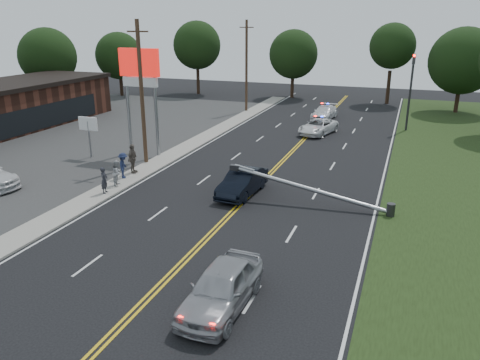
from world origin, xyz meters
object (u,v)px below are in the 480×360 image
at_px(bystander_d, 133,159).
at_px(utility_pole_far, 246,66).
at_px(utility_pole_mid, 142,93).
at_px(emergency_b, 324,112).
at_px(pylon_sign, 140,76).
at_px(bystander_b, 117,173).
at_px(waiting_sedan, 222,287).
at_px(bystander_c, 123,165).
at_px(bystander_a, 104,180).
at_px(small_sign, 88,127).
at_px(crashed_sedan, 242,182).
at_px(emergency_a, 318,127).
at_px(fallen_streetlight, 318,191).
at_px(traffic_signal, 411,86).

bearing_deg(bystander_d, utility_pole_far, -7.17).
distance_m(utility_pole_mid, emergency_b, 23.16).
bearing_deg(emergency_b, pylon_sign, -113.56).
xyz_separation_m(pylon_sign, bystander_b, (2.30, -7.00, -5.07)).
bearing_deg(bystander_b, waiting_sedan, -149.09).
bearing_deg(bystander_c, pylon_sign, -5.14).
relative_size(pylon_sign, bystander_a, 5.00).
bearing_deg(emergency_b, utility_pole_far, 178.16).
bearing_deg(small_sign, pylon_sign, 29.74).
bearing_deg(utility_pole_mid, crashed_sedan, -22.44).
xyz_separation_m(waiting_sedan, bystander_c, (-11.46, 11.16, 0.15)).
relative_size(crashed_sedan, emergency_a, 0.94).
height_order(utility_pole_mid, emergency_b, utility_pole_mid).
height_order(small_sign, fallen_streetlight, small_sign).
distance_m(emergency_b, bystander_d, 24.91).
bearing_deg(small_sign, crashed_sedan, -14.94).
relative_size(crashed_sedan, waiting_sedan, 0.97).
bearing_deg(bystander_b, utility_pole_far, -15.21).
xyz_separation_m(fallen_streetlight, emergency_a, (-3.46, 17.64, -0.24)).
relative_size(utility_pole_far, bystander_c, 5.94).
height_order(crashed_sedan, bystander_d, bystander_d).
distance_m(traffic_signal, bystander_b, 28.50).
relative_size(traffic_signal, bystander_b, 4.39).
distance_m(small_sign, fallen_streetlight, 18.68).
distance_m(small_sign, bystander_a, 8.88).
relative_size(emergency_a, bystander_b, 3.03).
distance_m(utility_pole_mid, waiting_sedan, 19.58).
relative_size(pylon_sign, crashed_sedan, 1.74).
relative_size(pylon_sign, waiting_sedan, 1.68).
xyz_separation_m(utility_pole_mid, bystander_c, (0.56, -3.69, -4.12)).
bearing_deg(crashed_sedan, bystander_a, -155.52).
distance_m(fallen_streetlight, bystander_b, 12.43).
xyz_separation_m(traffic_signal, bystander_c, (-16.94, -21.69, -3.24)).
relative_size(emergency_a, bystander_c, 2.89).
bearing_deg(fallen_streetlight, bystander_c, 178.62).
height_order(fallen_streetlight, crashed_sedan, fallen_streetlight).
bearing_deg(small_sign, emergency_a, 42.82).
bearing_deg(waiting_sedan, bystander_c, 137.38).
height_order(pylon_sign, emergency_a, pylon_sign).
xyz_separation_m(waiting_sedan, emergency_b, (-2.83, 35.65, -0.12)).
bearing_deg(utility_pole_mid, emergency_b, 66.16).
distance_m(waiting_sedan, emergency_a, 28.57).
bearing_deg(emergency_b, emergency_a, -78.54).
bearing_deg(small_sign, fallen_streetlight, -12.40).
relative_size(small_sign, waiting_sedan, 0.65).
height_order(traffic_signal, utility_pole_far, utility_pole_far).
relative_size(pylon_sign, emergency_a, 1.65).
bearing_deg(bystander_b, crashed_sedan, -97.23).
bearing_deg(bystander_a, emergency_b, -30.16).
distance_m(waiting_sedan, bystander_d, 16.82).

